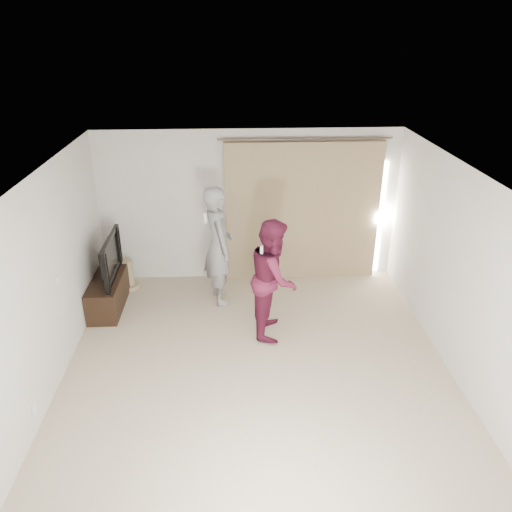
# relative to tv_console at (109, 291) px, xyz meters

# --- Properties ---
(floor) EXTENTS (5.50, 5.50, 0.00)m
(floor) POSITION_rel_tv_console_xyz_m (2.27, -1.82, -0.25)
(floor) COLOR beige
(floor) RESTS_ON ground
(wall_back) EXTENTS (5.00, 0.04, 2.60)m
(wall_back) POSITION_rel_tv_console_xyz_m (2.27, 0.93, 1.05)
(wall_back) COLOR silver
(wall_back) RESTS_ON ground
(wall_left) EXTENTS (0.04, 5.50, 2.60)m
(wall_left) POSITION_rel_tv_console_xyz_m (-0.23, -1.82, 1.05)
(wall_left) COLOR silver
(wall_left) RESTS_ON ground
(ceiling) EXTENTS (5.00, 5.50, 0.01)m
(ceiling) POSITION_rel_tv_console_xyz_m (2.27, -1.82, 2.35)
(ceiling) COLOR silver
(ceiling) RESTS_ON wall_back
(curtain) EXTENTS (2.80, 0.11, 2.46)m
(curtain) POSITION_rel_tv_console_xyz_m (3.18, 0.86, 0.95)
(curtain) COLOR tan
(curtain) RESTS_ON ground
(tv_console) EXTENTS (0.45, 1.30, 0.50)m
(tv_console) POSITION_rel_tv_console_xyz_m (0.00, 0.00, 0.00)
(tv_console) COLOR black
(tv_console) RESTS_ON ground
(tv) EXTENTS (0.18, 1.16, 0.67)m
(tv) POSITION_rel_tv_console_xyz_m (0.00, 0.00, 0.58)
(tv) COLOR black
(tv) RESTS_ON tv_console
(scratching_post) EXTENTS (0.38, 0.38, 0.51)m
(scratching_post) POSITION_rel_tv_console_xyz_m (0.17, 0.58, -0.04)
(scratching_post) COLOR tan
(scratching_post) RESTS_ON ground
(person_man) EXTENTS (0.62, 0.79, 1.92)m
(person_man) POSITION_rel_tv_console_xyz_m (1.75, 0.09, 0.71)
(person_man) COLOR gray
(person_man) RESTS_ON ground
(person_woman) EXTENTS (0.77, 0.93, 1.73)m
(person_woman) POSITION_rel_tv_console_xyz_m (2.54, -0.85, 0.62)
(person_woman) COLOR maroon
(person_woman) RESTS_ON ground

